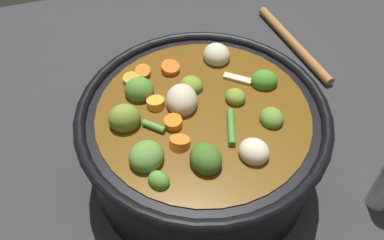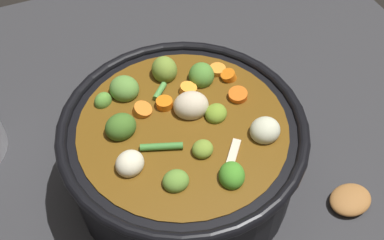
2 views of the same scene
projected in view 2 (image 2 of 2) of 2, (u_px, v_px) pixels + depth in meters
The scene contains 2 objects.
ground_plane at pixel (184, 180), 0.72m from camera, with size 1.10×1.10×0.00m, color #2D2D30.
cooking_pot at pixel (183, 152), 0.66m from camera, with size 0.33×0.33×0.16m.
Camera 2 is at (0.36, -0.14, 0.61)m, focal length 43.90 mm.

